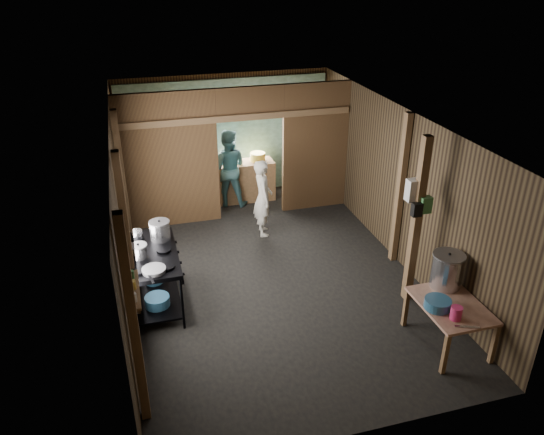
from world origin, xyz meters
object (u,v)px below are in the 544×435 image
object	(u,v)px
pink_bucket	(456,313)
yellow_tub	(258,157)
gas_range	(154,279)
stove_pot_large	(160,231)
cook	(263,198)
stock_pot	(447,271)
prep_table	(448,324)

from	to	relation	value
pink_bucket	yellow_tub	size ratio (longest dim) A/B	0.55
gas_range	pink_bucket	xyz separation A→B (m)	(3.58, -2.26, 0.28)
stove_pot_large	pink_bucket	world-z (taller)	stove_pot_large
gas_range	yellow_tub	distance (m)	4.21
stove_pot_large	yellow_tub	bearing A→B (deg)	52.71
cook	pink_bucket	bearing A→B (deg)	-155.07
stock_pot	yellow_tub	size ratio (longest dim) A/B	1.60
prep_table	yellow_tub	world-z (taller)	yellow_tub
gas_range	prep_table	bearing A→B (deg)	-28.09
gas_range	prep_table	xyz separation A→B (m)	(3.71, -1.98, -0.13)
prep_table	stove_pot_large	size ratio (longest dim) A/B	3.40
pink_bucket	stock_pot	bearing A→B (deg)	67.83
gas_range	yellow_tub	bearing A→B (deg)	54.02
stock_pot	pink_bucket	xyz separation A→B (m)	(-0.29, -0.70, -0.15)
stove_pot_large	yellow_tub	size ratio (longest dim) A/B	0.99
stove_pot_large	cook	bearing A→B (deg)	35.26
stock_pot	pink_bucket	size ratio (longest dim) A/B	2.92
prep_table	cook	bearing A→B (deg)	112.69
prep_table	cook	xyz separation A→B (m)	(-1.57, 3.75, 0.41)
prep_table	pink_bucket	world-z (taller)	pink_bucket
gas_range	prep_table	size ratio (longest dim) A/B	1.40
prep_table	yellow_tub	bearing A→B (deg)	103.17
gas_range	cook	xyz separation A→B (m)	(2.14, 1.77, 0.28)
yellow_tub	cook	bearing A→B (deg)	-101.08
gas_range	stove_pot_large	world-z (taller)	stove_pot_large
stove_pot_large	gas_range	bearing A→B (deg)	-114.05
yellow_tub	cook	xyz separation A→B (m)	(-0.31, -1.61, -0.21)
gas_range	stock_pot	size ratio (longest dim) A/B	2.94
prep_table	pink_bucket	distance (m)	0.51
gas_range	prep_table	world-z (taller)	gas_range
gas_range	pink_bucket	distance (m)	4.24
yellow_tub	cook	size ratio (longest dim) A/B	0.22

